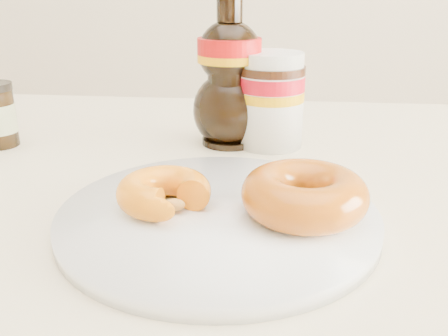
# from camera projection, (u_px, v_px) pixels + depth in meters

# --- Properties ---
(dining_table) EXTENTS (1.40, 0.90, 0.75)m
(dining_table) POSITION_uv_depth(u_px,v_px,m) (218.00, 270.00, 0.53)
(dining_table) COLOR beige
(dining_table) RESTS_ON ground
(plate) EXTENTS (0.28, 0.28, 0.01)m
(plate) POSITION_uv_depth(u_px,v_px,m) (218.00, 216.00, 0.45)
(plate) COLOR white
(plate) RESTS_ON dining_table
(donut_bitten) EXTENTS (0.09, 0.09, 0.03)m
(donut_bitten) POSITION_uv_depth(u_px,v_px,m) (164.00, 192.00, 0.44)
(donut_bitten) COLOR orange
(donut_bitten) RESTS_ON plate
(donut_whole) EXTENTS (0.13, 0.13, 0.04)m
(donut_whole) POSITION_uv_depth(u_px,v_px,m) (304.00, 194.00, 0.43)
(donut_whole) COLOR #AA510B
(donut_whole) RESTS_ON plate
(nutella_jar) EXTENTS (0.09, 0.09, 0.12)m
(nutella_jar) POSITION_uv_depth(u_px,v_px,m) (271.00, 96.00, 0.64)
(nutella_jar) COLOR white
(nutella_jar) RESTS_ON dining_table
(syrup_bottle) EXTENTS (0.12, 0.11, 0.19)m
(syrup_bottle) POSITION_uv_depth(u_px,v_px,m) (229.00, 74.00, 0.64)
(syrup_bottle) COLOR black
(syrup_bottle) RESTS_ON dining_table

